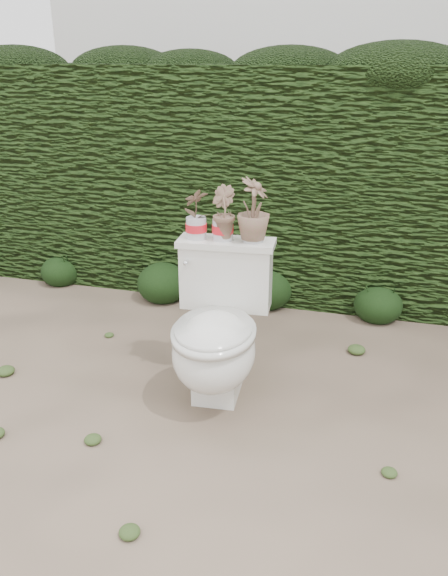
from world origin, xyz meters
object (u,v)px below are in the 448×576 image
(toilet, at_px, (217,334))
(potted_plant_left, at_px, (196,215))
(potted_plant_right, at_px, (254,212))
(potted_plant_center, at_px, (223,215))

(toilet, xyz_separation_m, potted_plant_left, (-0.18, 0.23, 0.54))
(potted_plant_left, bearing_deg, toilet, 79.32)
(potted_plant_left, height_order, potted_plant_right, potted_plant_right)
(toilet, relative_size, potted_plant_right, 2.53)
(toilet, relative_size, potted_plant_left, 3.14)
(toilet, bearing_deg, potted_plant_center, 94.39)
(potted_plant_center, height_order, potted_plant_right, potted_plant_right)
(potted_plant_right, bearing_deg, toilet, 162.11)
(potted_plant_left, bearing_deg, potted_plant_right, 136.04)
(toilet, height_order, potted_plant_center, potted_plant_center)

